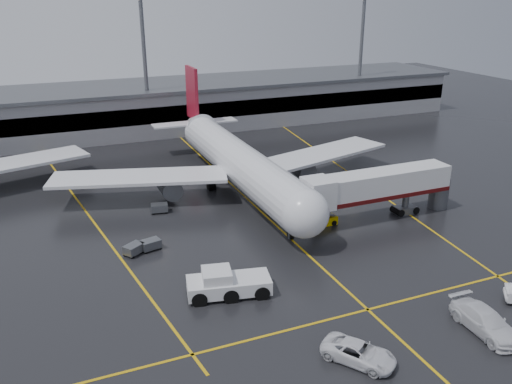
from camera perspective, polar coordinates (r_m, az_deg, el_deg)
name	(u,v)px	position (r m, az deg, el deg)	size (l,w,h in m)	color
ground	(265,215)	(64.21, 0.96, -2.50)	(220.00, 220.00, 0.00)	black
apron_line_centre	(265,215)	(64.20, 0.96, -2.49)	(0.25, 90.00, 0.02)	gold
apron_line_stop	(368,310)	(47.25, 11.93, -12.28)	(60.00, 0.25, 0.02)	gold
apron_line_left	(85,210)	(68.95, -17.94, -1.87)	(0.25, 70.00, 0.02)	gold
apron_line_right	(348,172)	(80.48, 9.91, 2.12)	(0.25, 70.00, 0.02)	gold
terminal	(168,105)	(106.72, -9.49, 9.19)	(122.00, 19.00, 8.60)	gray
light_mast_mid	(144,57)	(98.37, -11.92, 14.05)	(3.00, 1.20, 25.45)	#595B60
light_mast_right	(361,47)	(115.68, 11.27, 15.07)	(3.00, 1.20, 25.45)	#595B60
main_airliner	(236,160)	(71.17, -2.14, 3.49)	(48.80, 45.60, 14.10)	silver
jet_bridge	(379,188)	(63.47, 13.06, 0.47)	(19.90, 3.40, 6.05)	silver
pushback_tractor	(226,284)	(47.85, -3.20, -9.88)	(7.85, 4.52, 2.64)	silver
belt_loader	(323,221)	(61.91, 7.24, -3.09)	(3.27, 1.64, 2.04)	#D4AE00
service_van_a	(359,353)	(41.06, 11.00, -16.62)	(2.52, 5.46, 1.52)	white
service_van_b	(485,321)	(46.92, 23.46, -12.64)	(2.62, 6.44, 1.87)	silver
baggage_cart_a	(151,244)	(56.74, -11.29, -5.54)	(2.25, 1.74, 1.12)	#595B60
baggage_cart_b	(134,249)	(56.16, -13.01, -5.98)	(2.38, 2.20, 1.12)	#595B60
baggage_cart_c	(159,208)	(65.78, -10.35, -1.68)	(2.19, 1.61, 1.12)	#595B60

